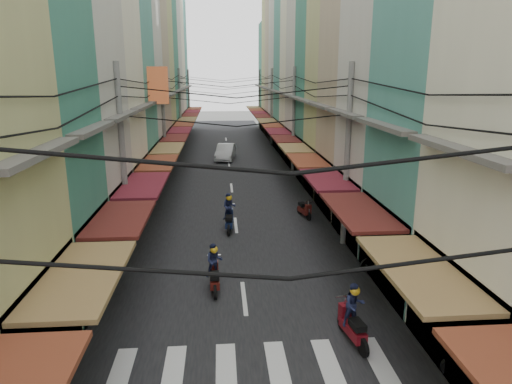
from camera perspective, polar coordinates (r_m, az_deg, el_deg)
ground at (r=18.35m, az=-1.84°, el=-10.24°), size 160.00×160.00×0.00m
road at (r=37.44m, az=-3.33°, el=2.74°), size 10.00×80.00×0.02m
sidewalk_left at (r=37.87m, az=-13.22°, el=2.54°), size 3.00×80.00×0.06m
sidewalk_right at (r=38.12m, az=6.50°, el=2.92°), size 3.00×80.00×0.06m
crosswalk at (r=13.15m, az=-0.49°, el=-21.20°), size 7.55×2.40×0.01m
building_row_left at (r=34.02m, az=-17.56°, el=17.47°), size 7.80×67.67×23.70m
building_row_right at (r=34.23m, az=10.58°, el=17.25°), size 7.80×68.98×22.59m
utility_poles at (r=31.67m, az=-3.29°, el=12.58°), size 10.20×66.13×8.20m
white_car at (r=42.06m, az=-3.80°, el=4.04°), size 5.25×2.61×1.78m
bicycle at (r=19.38m, az=14.97°, el=-9.36°), size 1.77×1.10×1.14m
moving_scooters at (r=18.77m, az=0.94°, el=-7.78°), size 5.26×13.87×1.93m
parked_scooters at (r=15.77m, az=14.51°, el=-13.18°), size 12.99×13.94×0.99m
pedestrians at (r=19.15m, az=-15.09°, el=-6.42°), size 13.28×20.26×2.09m
traffic_sign at (r=16.01m, az=20.75°, el=-7.03°), size 0.10×0.62×2.85m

